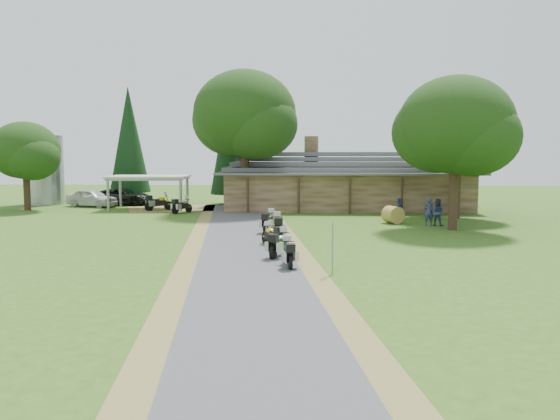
{
  "coord_description": "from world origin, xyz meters",
  "views": [
    {
      "loc": [
        2.68,
        -23.11,
        4.56
      ],
      "look_at": [
        1.2,
        6.25,
        1.6
      ],
      "focal_mm": 35.0,
      "sensor_mm": 36.0,
      "label": 1
    }
  ],
  "objects_px": {
    "car_dark_suv": "(122,192)",
    "motorcycle_carport_a": "(159,202)",
    "motorcycle_carport_b": "(182,205)",
    "hay_bale": "(393,215)",
    "motorcycle_row_b": "(279,243)",
    "car_white_sedan": "(92,196)",
    "motorcycle_row_c": "(272,234)",
    "motorcycle_row_e": "(269,221)",
    "carport": "(149,192)",
    "lodge": "(346,180)",
    "motorcycle_row_a": "(289,252)",
    "motorcycle_row_d": "(278,226)",
    "silo": "(45,167)"
  },
  "relations": [
    {
      "from": "silo",
      "to": "hay_bale",
      "type": "relative_size",
      "value": 5.94
    },
    {
      "from": "motorcycle_row_a",
      "to": "motorcycle_row_c",
      "type": "xyz_separation_m",
      "value": [
        -1.02,
        4.96,
        0.01
      ]
    },
    {
      "from": "motorcycle_row_a",
      "to": "motorcycle_carport_a",
      "type": "distance_m",
      "value": 25.02
    },
    {
      "from": "motorcycle_row_e",
      "to": "motorcycle_row_c",
      "type": "bearing_deg",
      "value": -163.49
    },
    {
      "from": "motorcycle_carport_b",
      "to": "hay_bale",
      "type": "distance_m",
      "value": 16.63
    },
    {
      "from": "silo",
      "to": "motorcycle_carport_a",
      "type": "relative_size",
      "value": 3.22
    },
    {
      "from": "silo",
      "to": "motorcycle_row_c",
      "type": "bearing_deg",
      "value": -44.9
    },
    {
      "from": "car_white_sedan",
      "to": "silo",
      "type": "bearing_deg",
      "value": 85.23
    },
    {
      "from": "motorcycle_carport_b",
      "to": "motorcycle_row_b",
      "type": "bearing_deg",
      "value": -123.53
    },
    {
      "from": "car_white_sedan",
      "to": "motorcycle_carport_b",
      "type": "relative_size",
      "value": 3.14
    },
    {
      "from": "lodge",
      "to": "carport",
      "type": "bearing_deg",
      "value": -174.6
    },
    {
      "from": "lodge",
      "to": "car_white_sedan",
      "type": "distance_m",
      "value": 22.46
    },
    {
      "from": "motorcycle_row_b",
      "to": "motorcycle_row_d",
      "type": "distance_m",
      "value": 5.32
    },
    {
      "from": "motorcycle_row_a",
      "to": "hay_bale",
      "type": "xyz_separation_m",
      "value": [
        6.5,
        14.6,
        -0.01
      ]
    },
    {
      "from": "car_dark_suv",
      "to": "motorcycle_carport_a",
      "type": "distance_m",
      "value": 6.8
    },
    {
      "from": "silo",
      "to": "motorcycle_row_b",
      "type": "relative_size",
      "value": 3.71
    },
    {
      "from": "motorcycle_row_d",
      "to": "motorcycle_carport_a",
      "type": "bearing_deg",
      "value": 29.41
    },
    {
      "from": "carport",
      "to": "motorcycle_row_e",
      "type": "xyz_separation_m",
      "value": [
        11.14,
        -13.51,
        -0.75
      ]
    },
    {
      "from": "motorcycle_row_b",
      "to": "motorcycle_carport_b",
      "type": "distance_m",
      "value": 20.12
    },
    {
      "from": "motorcycle_row_c",
      "to": "car_dark_suv",
      "type": "bearing_deg",
      "value": 2.32
    },
    {
      "from": "motorcycle_row_b",
      "to": "car_dark_suv",
      "type": "bearing_deg",
      "value": 50.8
    },
    {
      "from": "motorcycle_row_a",
      "to": "motorcycle_row_c",
      "type": "relative_size",
      "value": 0.99
    },
    {
      "from": "car_white_sedan",
      "to": "motorcycle_carport_b",
      "type": "height_order",
      "value": "car_white_sedan"
    },
    {
      "from": "silo",
      "to": "car_dark_suv",
      "type": "xyz_separation_m",
      "value": [
        7.4,
        -0.46,
        -2.29
      ]
    },
    {
      "from": "motorcycle_carport_a",
      "to": "motorcycle_row_e",
      "type": "bearing_deg",
      "value": -88.51
    },
    {
      "from": "motorcycle_row_a",
      "to": "motorcycle_row_b",
      "type": "bearing_deg",
      "value": 4.85
    },
    {
      "from": "motorcycle_row_d",
      "to": "motorcycle_row_e",
      "type": "bearing_deg",
      "value": 8.07
    },
    {
      "from": "motorcycle_row_e",
      "to": "carport",
      "type": "bearing_deg",
      "value": 50.39
    },
    {
      "from": "car_white_sedan",
      "to": "motorcycle_row_c",
      "type": "bearing_deg",
      "value": -120.63
    },
    {
      "from": "motorcycle_row_e",
      "to": "hay_bale",
      "type": "bearing_deg",
      "value": -49.09
    },
    {
      "from": "motorcycle_carport_b",
      "to": "hay_bale",
      "type": "xyz_separation_m",
      "value": [
        15.62,
        -5.72,
        -0.07
      ]
    },
    {
      "from": "silo",
      "to": "motorcycle_row_d",
      "type": "height_order",
      "value": "silo"
    },
    {
      "from": "motorcycle_carport_b",
      "to": "motorcycle_row_d",
      "type": "bearing_deg",
      "value": -116.22
    },
    {
      "from": "motorcycle_row_b",
      "to": "motorcycle_carport_a",
      "type": "height_order",
      "value": "motorcycle_carport_a"
    },
    {
      "from": "silo",
      "to": "motorcycle_row_d",
      "type": "xyz_separation_m",
      "value": [
        22.79,
        -20.08,
        -2.74
      ]
    },
    {
      "from": "silo",
      "to": "carport",
      "type": "bearing_deg",
      "value": -20.19
    },
    {
      "from": "motorcycle_row_a",
      "to": "motorcycle_row_d",
      "type": "distance_m",
      "value": 7.5
    },
    {
      "from": "carport",
      "to": "motorcycle_row_a",
      "type": "height_order",
      "value": "carport"
    },
    {
      "from": "car_white_sedan",
      "to": "motorcycle_row_a",
      "type": "relative_size",
      "value": 3.45
    },
    {
      "from": "motorcycle_row_a",
      "to": "motorcycle_carport_b",
      "type": "relative_size",
      "value": 0.91
    },
    {
      "from": "motorcycle_row_c",
      "to": "motorcycle_carport_a",
      "type": "xyz_separation_m",
      "value": [
        -10.49,
        17.26,
        0.13
      ]
    },
    {
      "from": "car_white_sedan",
      "to": "hay_bale",
      "type": "bearing_deg",
      "value": -94.32
    },
    {
      "from": "car_dark_suv",
      "to": "motorcycle_row_a",
      "type": "bearing_deg",
      "value": -147.03
    },
    {
      "from": "car_white_sedan",
      "to": "car_dark_suv",
      "type": "distance_m",
      "value": 2.8
    },
    {
      "from": "silo",
      "to": "hay_bale",
      "type": "xyz_separation_m",
      "value": [
        30.15,
        -12.93,
        -2.87
      ]
    },
    {
      "from": "carport",
      "to": "car_dark_suv",
      "type": "relative_size",
      "value": 1.08
    },
    {
      "from": "motorcycle_row_c",
      "to": "motorcycle_row_d",
      "type": "distance_m",
      "value": 2.5
    },
    {
      "from": "motorcycle_row_e",
      "to": "motorcycle_carport_a",
      "type": "xyz_separation_m",
      "value": [
        -9.99,
        12.25,
        0.06
      ]
    },
    {
      "from": "motorcycle_row_a",
      "to": "motorcycle_row_d",
      "type": "height_order",
      "value": "motorcycle_row_d"
    },
    {
      "from": "car_dark_suv",
      "to": "motorcycle_carport_a",
      "type": "height_order",
      "value": "car_dark_suv"
    }
  ]
}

